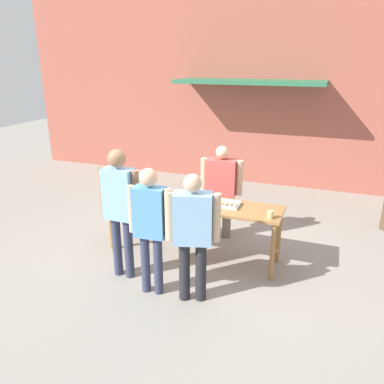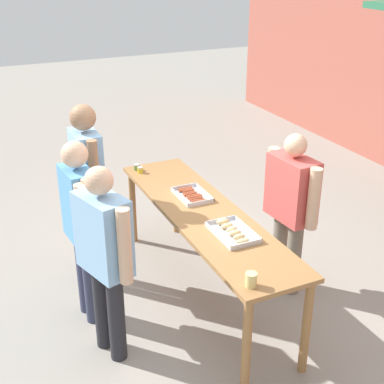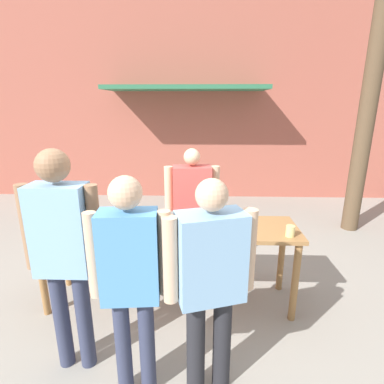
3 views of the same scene
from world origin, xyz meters
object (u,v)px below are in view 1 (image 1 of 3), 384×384
(condiment_jar_ketchup, at_px, (119,195))
(person_customer_holding_hotdog, at_px, (120,203))
(food_tray_sausages, at_px, (172,197))
(food_tray_buns, at_px, (223,204))
(beer_cup, at_px, (270,215))
(condiment_jar_mustard, at_px, (114,194))
(person_server_behind_table, at_px, (221,185))
(person_customer_with_cup, at_px, (193,229))
(person_customer_waiting_in_line, at_px, (150,221))

(condiment_jar_ketchup, distance_m, person_customer_holding_hotdog, 0.79)
(food_tray_sausages, relative_size, food_tray_buns, 0.88)
(condiment_jar_ketchup, bearing_deg, beer_cup, 0.08)
(food_tray_buns, bearing_deg, person_customer_holding_hotdog, -142.09)
(condiment_jar_mustard, relative_size, person_server_behind_table, 0.04)
(food_tray_sausages, bearing_deg, condiment_jar_ketchup, -162.34)
(food_tray_buns, bearing_deg, condiment_jar_mustard, -171.34)
(person_server_behind_table, bearing_deg, beer_cup, -50.25)
(food_tray_sausages, xyz_separation_m, condiment_jar_mustard, (-0.85, -0.25, 0.02))
(person_server_behind_table, relative_size, person_customer_holding_hotdog, 0.87)
(person_customer_with_cup, height_order, person_customer_waiting_in_line, person_customer_waiting_in_line)
(condiment_jar_mustard, xyz_separation_m, person_customer_with_cup, (1.59, -0.82, 0.05))
(food_tray_sausages, relative_size, person_customer_waiting_in_line, 0.24)
(beer_cup, relative_size, person_customer_holding_hotdog, 0.06)
(person_customer_holding_hotdog, bearing_deg, food_tray_sausages, -111.31)
(person_customer_with_cup, xyz_separation_m, person_customer_waiting_in_line, (-0.54, -0.04, 0.03))
(person_server_behind_table, bearing_deg, person_customer_waiting_in_line, -105.11)
(condiment_jar_mustard, relative_size, beer_cup, 0.62)
(food_tray_sausages, bearing_deg, food_tray_buns, -0.01)
(food_tray_sausages, height_order, condiment_jar_mustard, condiment_jar_mustard)
(food_tray_sausages, xyz_separation_m, beer_cup, (1.51, -0.24, 0.04))
(person_customer_holding_hotdog, bearing_deg, person_customer_with_cup, 171.01)
(condiment_jar_mustard, relative_size, person_customer_holding_hotdog, 0.04)
(food_tray_buns, xyz_separation_m, condiment_jar_mustard, (-1.65, -0.25, 0.01))
(person_server_behind_table, bearing_deg, food_tray_sausages, -130.56)
(condiment_jar_ketchup, xyz_separation_m, person_customer_holding_hotdog, (0.42, -0.65, 0.17))
(condiment_jar_mustard, height_order, beer_cup, beer_cup)
(food_tray_sausages, distance_m, condiment_jar_ketchup, 0.80)
(condiment_jar_ketchup, height_order, person_customer_holding_hotdog, person_customer_holding_hotdog)
(person_server_behind_table, bearing_deg, condiment_jar_ketchup, -147.33)
(food_tray_sausages, height_order, food_tray_buns, food_tray_buns)
(beer_cup, distance_m, person_server_behind_table, 1.38)
(food_tray_sausages, relative_size, condiment_jar_ketchup, 6.26)
(condiment_jar_ketchup, relative_size, person_customer_waiting_in_line, 0.04)
(condiment_jar_mustard, bearing_deg, food_tray_sausages, 16.47)
(food_tray_sausages, height_order, beer_cup, beer_cup)
(condiment_jar_ketchup, distance_m, person_server_behind_table, 1.65)
(food_tray_sausages, height_order, condiment_jar_ketchup, condiment_jar_ketchup)
(food_tray_sausages, bearing_deg, person_customer_with_cup, -55.51)
(condiment_jar_ketchup, bearing_deg, person_server_behind_table, 37.12)
(food_tray_buns, distance_m, condiment_jar_ketchup, 1.58)
(food_tray_buns, relative_size, beer_cup, 4.37)
(food_tray_sausages, distance_m, condiment_jar_mustard, 0.89)
(food_tray_sausages, distance_m, person_customer_waiting_in_line, 1.13)
(food_tray_sausages, relative_size, beer_cup, 3.86)
(condiment_jar_ketchup, xyz_separation_m, beer_cup, (2.27, 0.00, 0.02))
(condiment_jar_ketchup, relative_size, person_customer_holding_hotdog, 0.04)
(condiment_jar_ketchup, relative_size, beer_cup, 0.62)
(condiment_jar_mustard, distance_m, condiment_jar_ketchup, 0.09)
(food_tray_buns, distance_m, person_customer_with_cup, 1.07)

